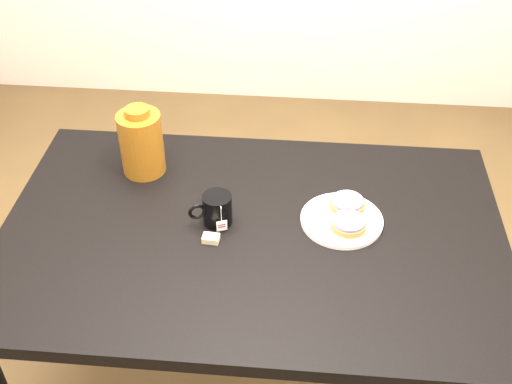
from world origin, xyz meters
TOP-DOWN VIEW (x-y plane):
  - table at (0.00, 0.00)m, footprint 1.40×0.90m
  - plate at (0.25, 0.06)m, footprint 0.23×0.23m
  - bagel_back at (0.26, 0.11)m, footprint 0.14×0.14m
  - bagel_front at (0.26, 0.02)m, footprint 0.13×0.13m
  - mug at (-0.10, 0.03)m, footprint 0.13×0.11m
  - teabag_pouch at (-0.11, -0.05)m, footprint 0.05×0.04m
  - bagel_package at (-0.36, 0.25)m, footprint 0.16×0.16m

SIDE VIEW (x-z plane):
  - table at x=0.00m, z-range 0.29..1.04m
  - plate at x=0.25m, z-range 0.75..0.77m
  - teabag_pouch at x=-0.11m, z-range 0.75..0.77m
  - bagel_back at x=0.26m, z-range 0.76..0.79m
  - bagel_front at x=0.26m, z-range 0.76..0.79m
  - mug at x=-0.10m, z-range 0.75..0.84m
  - bagel_package at x=-0.36m, z-range 0.74..0.96m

